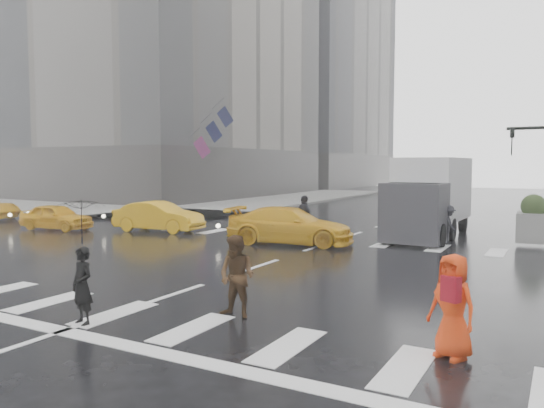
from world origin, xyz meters
The scene contains 16 objects.
ground centered at (0.00, 0.00, 0.00)m, with size 120.00×120.00×0.00m, color black.
sidewalk_nw centered at (-19.50, 17.50, 0.07)m, with size 35.00×35.00×0.15m, color slate.
building_nw centered at (-29.00, 27.00, 17.25)m, with size 26.05×26.05×38.00m.
building_nw_far centered at (-29.00, 56.00, 20.19)m, with size 26.05×26.05×44.00m.
road_markings centered at (0.00, 0.00, 0.01)m, with size 18.00×48.00×0.01m, color silver, non-canonical shape.
planter_west centered at (7.00, 8.20, 0.98)m, with size 1.10×1.10×1.80m.
flag_cluster centered at (-15.08, 18.50, 5.64)m, with size 2.87×3.06×4.69m.
pedestrian_black centered at (-0.02, -6.80, 1.66)m, with size 1.13×1.15×2.43m.
pedestrian_brown centered at (2.32, -4.96, 0.83)m, with size 0.81×0.63×1.66m, color #402A16.
pedestrian_orange centered at (6.52, -5.21, 0.84)m, with size 0.96×0.82×1.67m.
pedestrian_far_a centered at (-1.16, 5.43, 0.91)m, with size 1.07×0.65×1.82m, color black.
pedestrian_far_b centered at (4.14, 7.07, 0.76)m, with size 0.98×0.54×1.51m, color black.
taxi_front centered at (-12.82, 2.91, 0.61)m, with size 1.44×3.57×1.22m, color #E7A30C.
taxi_mid centered at (-8.18, 4.73, 0.68)m, with size 1.45×4.16×1.37m, color #E7A30C.
taxi_rear centered at (-1.21, 4.28, 0.71)m, with size 1.99×4.32×1.42m, color #E7A30C.
box_truck centered at (3.00, 8.71, 1.78)m, with size 2.36×6.28×3.34m.
Camera 1 is at (8.01, -13.78, 3.08)m, focal length 35.00 mm.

